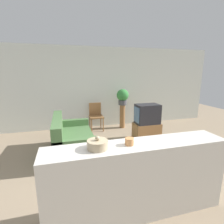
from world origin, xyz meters
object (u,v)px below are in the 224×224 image
at_px(wooden_chair, 96,115).
at_px(decorative_bowl, 98,144).
at_px(couch, 72,141).
at_px(television, 147,114).
at_px(potted_plant, 123,96).

height_order(wooden_chair, decorative_bowl, decorative_bowl).
relative_size(couch, wooden_chair, 1.81).
height_order(television, decorative_bowl, decorative_bowl).
xyz_separation_m(wooden_chair, potted_plant, (0.91, -0.04, 0.59)).
bearing_deg(potted_plant, wooden_chair, 177.25).
xyz_separation_m(couch, decorative_bowl, (0.23, -2.05, 0.76)).
distance_m(couch, decorative_bowl, 2.20).
distance_m(couch, potted_plant, 2.48).
bearing_deg(wooden_chair, decorative_bowl, -99.90).
xyz_separation_m(couch, television, (2.12, 0.41, 0.42)).
xyz_separation_m(potted_plant, decorative_bowl, (-1.55, -3.59, -0.03)).
distance_m(wooden_chair, decorative_bowl, 3.73).
distance_m(potted_plant, decorative_bowl, 3.91).
height_order(couch, decorative_bowl, decorative_bowl).
bearing_deg(television, wooden_chair, 136.89).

